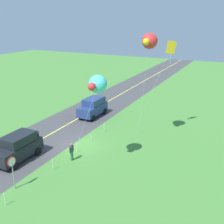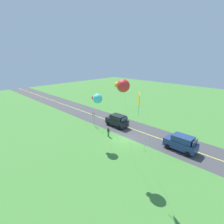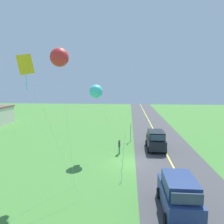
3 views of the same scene
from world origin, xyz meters
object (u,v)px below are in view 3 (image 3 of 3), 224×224
Objects in this scene: kite_red_low at (96,91)px; kite_yellow_high at (60,57)px; stop_sign at (131,128)px; car_suv_foreground at (156,140)px; person_adult_near at (119,146)px; car_parked_west_near at (179,194)px; kite_green_far at (26,67)px.

kite_yellow_high is at bearing 164.39° from kite_red_low.
stop_sign is 0.34× the size of kite_red_low.
person_adult_near is (-1.93, 4.18, -0.29)m from car_suv_foreground.
person_adult_near is 11.78m from kite_yellow_high.
car_parked_west_near reaches higher than person_adult_near.
kite_yellow_high is 1.08× the size of kite_green_far.
stop_sign is at bearing -165.98° from person_adult_near.
car_parked_west_near is 0.46× the size of kite_green_far.
kite_yellow_high is (-11.87, 5.51, 7.84)m from stop_sign.
kite_red_low is at bearing -17.31° from kite_green_far.
kite_green_far reaches higher than car_suv_foreground.
person_adult_near is at bearing 114.72° from car_suv_foreground.
car_parked_west_near is 13.26m from kite_red_low.
person_adult_near is 0.15× the size of kite_yellow_high.
stop_sign is 17.70m from kite_green_far.
stop_sign is 5.48m from person_adult_near.
kite_red_low is (-5.58, 3.75, 5.08)m from stop_sign.
kite_red_low is at bearing -15.61° from kite_yellow_high.
kite_red_low is (-2.26, 6.65, 5.73)m from car_suv_foreground.
kite_green_far is at bearing 155.92° from stop_sign.
stop_sign is at bearing -33.93° from kite_red_low.
car_parked_west_near is 11.14m from person_adult_near.
kite_green_far is at bearing 159.25° from kite_yellow_high.
stop_sign is at bearing 9.99° from car_parked_west_near.
person_adult_near is 0.17× the size of kite_green_far.
car_parked_west_near is at bearing 49.10° from person_adult_near.
car_suv_foreground and car_parked_west_near have the same top height.
car_suv_foreground is 9.06m from kite_red_low.
person_adult_near is (-5.24, 1.29, -0.94)m from stop_sign.
kite_green_far reaches higher than car_parked_west_near.
kite_red_low reaches higher than person_adult_near.
kite_yellow_high is (-8.55, 8.40, 8.48)m from car_suv_foreground.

